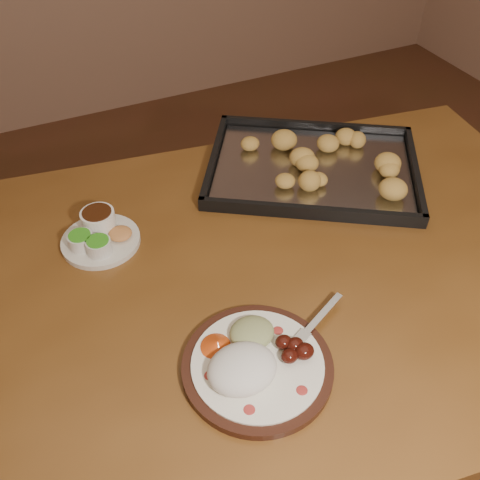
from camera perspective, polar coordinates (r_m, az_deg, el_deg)
name	(u,v)px	position (r m, az deg, el deg)	size (l,w,h in m)	color
ground	(308,399)	(1.73, 7.24, -16.48)	(4.00, 4.00, 0.00)	#532B1C
dining_table	(234,310)	(1.08, -0.69, -7.53)	(1.61, 1.09, 0.75)	brown
dinner_plate	(253,362)	(0.87, 1.43, -12.91)	(0.32, 0.24, 0.06)	black
condiment_saucer	(99,235)	(1.10, -14.83, 0.56)	(0.16, 0.16, 0.05)	silver
baking_tray	(313,166)	(1.26, 7.78, 7.88)	(0.59, 0.55, 0.05)	black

